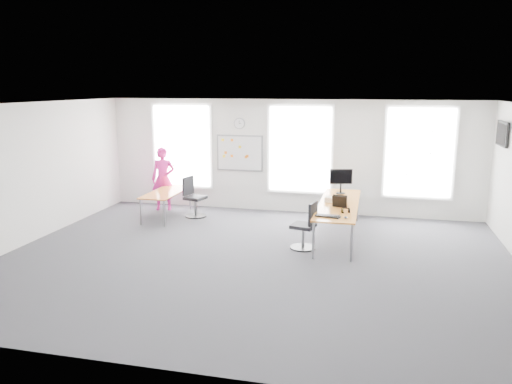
% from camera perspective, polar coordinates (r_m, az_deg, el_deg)
% --- Properties ---
extents(floor, '(10.00, 10.00, 0.00)m').
position_cam_1_polar(floor, '(9.85, -0.26, -7.76)').
color(floor, '#26262B').
rests_on(floor, ground).
extents(ceiling, '(10.00, 10.00, 0.00)m').
position_cam_1_polar(ceiling, '(9.28, -0.28, 9.95)').
color(ceiling, white).
rests_on(ceiling, ground).
extents(wall_back, '(10.00, 0.00, 10.00)m').
position_cam_1_polar(wall_back, '(13.32, 3.78, 4.08)').
color(wall_back, silver).
rests_on(wall_back, ground).
extents(wall_front, '(10.00, 0.00, 10.00)m').
position_cam_1_polar(wall_front, '(5.77, -9.71, -6.74)').
color(wall_front, silver).
rests_on(wall_front, ground).
extents(wall_left, '(0.00, 10.00, 10.00)m').
position_cam_1_polar(wall_left, '(11.67, -24.91, 1.85)').
color(wall_left, silver).
rests_on(wall_left, ground).
extents(window_left, '(1.60, 0.06, 2.20)m').
position_cam_1_polar(window_left, '(14.07, -8.41, 5.23)').
color(window_left, white).
rests_on(window_left, wall_back).
extents(window_mid, '(1.60, 0.06, 2.20)m').
position_cam_1_polar(window_mid, '(13.22, 5.06, 4.88)').
color(window_mid, white).
rests_on(window_mid, wall_back).
extents(window_right, '(1.60, 0.06, 2.20)m').
position_cam_1_polar(window_right, '(13.13, 18.15, 4.28)').
color(window_right, white).
rests_on(window_right, wall_back).
extents(desk_right, '(0.86, 3.22, 0.78)m').
position_cam_1_polar(desk_right, '(11.23, 9.43, -1.54)').
color(desk_right, orange).
rests_on(desk_right, ground).
extents(desk_left, '(0.74, 1.85, 0.68)m').
position_cam_1_polar(desk_left, '(13.05, -10.21, -0.18)').
color(desk_left, orange).
rests_on(desk_left, ground).
extents(chair_right, '(0.55, 0.54, 1.01)m').
position_cam_1_polar(chair_right, '(10.43, 5.73, -4.15)').
color(chair_right, black).
rests_on(chair_right, ground).
extents(chair_left, '(0.57, 0.57, 1.04)m').
position_cam_1_polar(chair_left, '(13.04, -7.18, -0.83)').
color(chair_left, black).
rests_on(chair_left, ground).
extents(person, '(0.71, 0.55, 1.72)m').
position_cam_1_polar(person, '(13.81, -10.55, 1.49)').
color(person, '#BE1A78').
rests_on(person, ground).
extents(whiteboard, '(1.20, 0.03, 0.90)m').
position_cam_1_polar(whiteboard, '(13.57, -1.88, 4.46)').
color(whiteboard, silver).
rests_on(whiteboard, wall_back).
extents(wall_clock, '(0.30, 0.04, 0.30)m').
position_cam_1_polar(wall_clock, '(13.49, -1.91, 7.83)').
color(wall_clock, gray).
rests_on(wall_clock, wall_back).
extents(tv, '(0.06, 0.90, 0.55)m').
position_cam_1_polar(tv, '(12.37, 26.36, 5.99)').
color(tv, black).
rests_on(tv, wall_right).
extents(keyboard, '(0.52, 0.29, 0.02)m').
position_cam_1_polar(keyboard, '(10.04, 8.22, -2.76)').
color(keyboard, black).
rests_on(keyboard, desk_right).
extents(mouse, '(0.09, 0.12, 0.04)m').
position_cam_1_polar(mouse, '(9.97, 10.22, -2.89)').
color(mouse, black).
rests_on(mouse, desk_right).
extents(lens_cap, '(0.07, 0.07, 0.01)m').
position_cam_1_polar(lens_cap, '(10.39, 9.90, -2.36)').
color(lens_cap, black).
rests_on(lens_cap, desk_right).
extents(headphones, '(0.18, 0.10, 0.10)m').
position_cam_1_polar(headphones, '(10.42, 10.19, -2.07)').
color(headphones, black).
rests_on(headphones, desk_right).
extents(laptop_sleeve, '(0.33, 0.23, 0.26)m').
position_cam_1_polar(laptop_sleeve, '(10.84, 9.53, -1.08)').
color(laptop_sleeve, black).
rests_on(laptop_sleeve, desk_right).
extents(paper_stack, '(0.34, 0.28, 0.11)m').
position_cam_1_polar(paper_stack, '(11.34, 8.72, -0.85)').
color(paper_stack, beige).
rests_on(paper_stack, desk_right).
extents(monitor, '(0.53, 0.22, 0.60)m').
position_cam_1_polar(monitor, '(12.16, 9.68, 1.48)').
color(monitor, black).
rests_on(monitor, desk_right).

